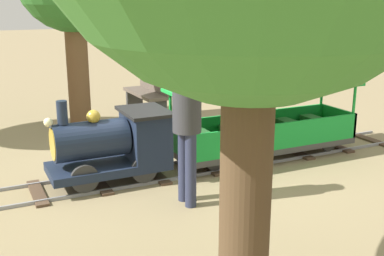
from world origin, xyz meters
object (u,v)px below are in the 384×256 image
Objects in this scene: locomotive at (116,143)px; conductor_person at (187,117)px; passenger_car at (264,128)px; park_bench at (148,93)px.

conductor_person is (-0.94, -0.49, 0.47)m from locomotive.
conductor_person reaches higher than passenger_car.
conductor_person is (-0.94, 1.61, 0.54)m from passenger_car.
conductor_person is 4.15m from park_bench.
park_bench is (3.04, 0.57, -0.00)m from passenger_car.
passenger_car is 3.09m from park_bench.
passenger_car reaches higher than park_bench.
locomotive is 0.89× the size of conductor_person.
passenger_car is (0.00, -2.10, -0.06)m from locomotive.
locomotive is 2.10m from passenger_car.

